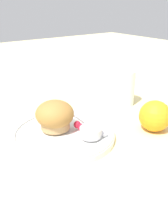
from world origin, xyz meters
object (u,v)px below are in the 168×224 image
(muffin, at_px, (54,116))
(butter_knife, at_px, (85,121))
(juice_glass, at_px, (123,88))
(orange_fruit, at_px, (155,116))

(muffin, distance_m, butter_knife, 0.08)
(butter_knife, height_order, juice_glass, juice_glass)
(butter_knife, distance_m, juice_glass, 0.20)
(butter_knife, distance_m, orange_fruit, 0.17)
(orange_fruit, distance_m, juice_glass, 0.18)
(butter_knife, height_order, orange_fruit, orange_fruit)
(muffin, distance_m, juice_glass, 0.27)
(juice_glass, bearing_deg, muffin, -79.95)
(butter_knife, relative_size, orange_fruit, 2.23)
(butter_knife, bearing_deg, orange_fruit, 56.03)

